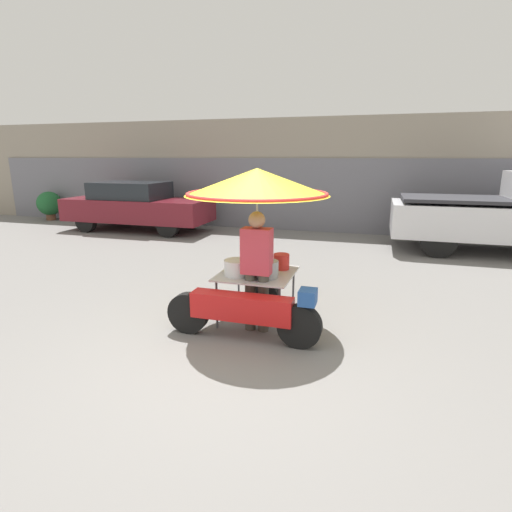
# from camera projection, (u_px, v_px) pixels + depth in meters

# --- Properties ---
(ground_plane) EXTENTS (36.00, 36.00, 0.00)m
(ground_plane) POSITION_uv_depth(u_px,v_px,m) (229.00, 359.00, 4.53)
(ground_plane) COLOR slate
(shopfront_building) EXTENTS (28.00, 2.06, 3.37)m
(shopfront_building) POSITION_uv_depth(u_px,v_px,m) (330.00, 175.00, 12.74)
(shopfront_building) COLOR gray
(shopfront_building) RESTS_ON ground
(vendor_motorcycle_cart) EXTENTS (2.00, 1.90, 2.09)m
(vendor_motorcycle_cart) POSITION_uv_depth(u_px,v_px,m) (256.00, 203.00, 5.18)
(vendor_motorcycle_cart) COLOR black
(vendor_motorcycle_cart) RESTS_ON ground
(vendor_person) EXTENTS (0.38, 0.22, 1.58)m
(vendor_person) POSITION_uv_depth(u_px,v_px,m) (257.00, 266.00, 5.10)
(vendor_person) COLOR #4C473D
(vendor_person) RESTS_ON ground
(parked_car) EXTENTS (4.48, 1.66, 1.48)m
(parked_car) POSITION_uv_depth(u_px,v_px,m) (137.00, 206.00, 12.25)
(parked_car) COLOR black
(parked_car) RESTS_ON ground
(potted_plant) EXTENTS (0.85, 0.85, 1.02)m
(potted_plant) POSITION_uv_depth(u_px,v_px,m) (49.00, 204.00, 14.33)
(potted_plant) COLOR brown
(potted_plant) RESTS_ON ground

